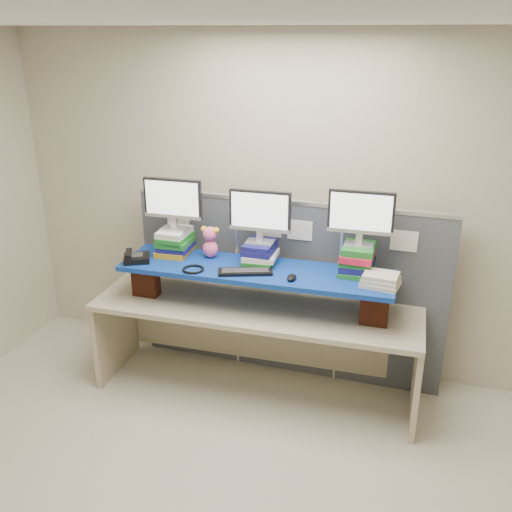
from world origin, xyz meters
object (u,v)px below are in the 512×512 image
(monitor_left, at_px, (173,201))
(keyboard, at_px, (245,272))
(blue_board, at_px, (256,271))
(desk, at_px, (256,323))
(monitor_right, at_px, (361,215))
(desk_phone, at_px, (136,258))
(monitor_center, at_px, (260,214))

(monitor_left, height_order, keyboard, monitor_left)
(blue_board, bearing_deg, monitor_left, 170.48)
(desk, distance_m, monitor_right, 1.19)
(monitor_right, distance_m, desk_phone, 1.75)
(monitor_center, distance_m, keyboard, 0.45)
(monitor_left, bearing_deg, keyboard, -19.25)
(blue_board, height_order, monitor_left, monitor_left)
(monitor_left, xyz_separation_m, monitor_right, (1.45, 0.05, 0.01))
(monitor_left, bearing_deg, blue_board, -9.52)
(monitor_left, relative_size, desk_phone, 1.86)
(monitor_left, xyz_separation_m, keyboard, (0.66, -0.20, -0.43))
(desk_phone, bearing_deg, keyboard, -24.63)
(blue_board, xyz_separation_m, monitor_center, (-0.01, 0.12, 0.42))
(blue_board, bearing_deg, monitor_right, 9.04)
(desk, xyz_separation_m, blue_board, (0.00, 0.00, 0.45))
(monitor_left, relative_size, monitor_center, 1.00)
(monitor_center, relative_size, desk_phone, 1.86)
(blue_board, height_order, keyboard, keyboard)
(monitor_center, bearing_deg, desk, -88.74)
(blue_board, xyz_separation_m, desk_phone, (-0.94, -0.15, 0.05))
(monitor_left, bearing_deg, monitor_center, 0.00)
(monitor_right, xyz_separation_m, keyboard, (-0.79, -0.26, -0.44))
(monitor_center, bearing_deg, blue_board, -88.74)
(monitor_left, distance_m, desk_phone, 0.53)
(blue_board, relative_size, desk_phone, 8.21)
(desk_phone, bearing_deg, monitor_center, -10.97)
(desk_phone, bearing_deg, blue_board, -17.97)
(desk_phone, bearing_deg, monitor_right, -17.10)
(monitor_right, bearing_deg, keyboard, -163.98)
(keyboard, height_order, desk_phone, desk_phone)
(desk, height_order, desk_phone, desk_phone)
(monitor_left, xyz_separation_m, desk_phone, (-0.23, -0.24, -0.41))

